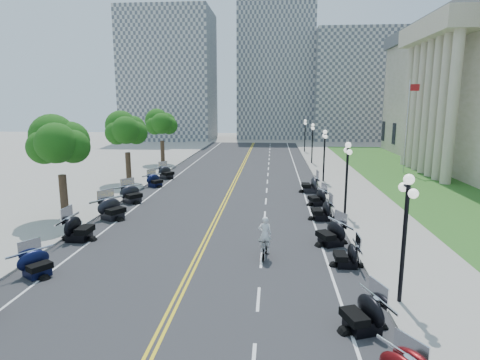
{
  "coord_description": "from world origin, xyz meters",
  "views": [
    {
      "loc": [
        3.67,
        -22.65,
        7.62
      ],
      "look_at": [
        1.29,
        6.35,
        2.0
      ],
      "focal_mm": 30.0,
      "sensor_mm": 36.0,
      "label": 1
    }
  ],
  "objects": [
    {
      "name": "sidewalk_north",
      "position": [
        10.5,
        10.0,
        0.07
      ],
      "size": [
        5.0,
        90.0,
        0.15
      ],
      "primitive_type": "cube",
      "color": "#9E9991",
      "rests_on": "ground"
    },
    {
      "name": "distant_block_b",
      "position": [
        4.0,
        68.0,
        15.0
      ],
      "size": [
        16.0,
        12.0,
        30.0
      ],
      "primitive_type": "cube",
      "color": "gray",
      "rests_on": "ground"
    },
    {
      "name": "motorcycle_s_4",
      "position": [
        -6.74,
        -6.65,
        0.64
      ],
      "size": [
        2.53,
        2.53,
        1.28
      ],
      "primitive_type": null,
      "rotation": [
        0.0,
        0.0,
        0.99
      ],
      "color": "black",
      "rests_on": "road"
    },
    {
      "name": "lane_dash_9",
      "position": [
        3.2,
        12.0,
        0.01
      ],
      "size": [
        0.12,
        2.0,
        0.0
      ],
      "primitive_type": "cube",
      "color": "white",
      "rests_on": "road"
    },
    {
      "name": "ground",
      "position": [
        0.0,
        0.0,
        0.0
      ],
      "size": [
        160.0,
        160.0,
        0.0
      ],
      "primitive_type": "plane",
      "color": "gray"
    },
    {
      "name": "lane_dash_4",
      "position": [
        3.2,
        -8.0,
        0.01
      ],
      "size": [
        0.12,
        2.0,
        0.0
      ],
      "primitive_type": "cube",
      "color": "white",
      "rests_on": "road"
    },
    {
      "name": "road",
      "position": [
        0.0,
        10.0,
        0.0
      ],
      "size": [
        16.0,
        90.0,
        0.01
      ],
      "primitive_type": "cube",
      "color": "#333335",
      "rests_on": "ground"
    },
    {
      "name": "motorcycle_s_9",
      "position": [
        -7.1,
        16.85,
        0.7
      ],
      "size": [
        2.79,
        2.79,
        1.4
      ],
      "primitive_type": null,
      "rotation": [
        0.0,
        0.0,
        0.94
      ],
      "color": "black",
      "rests_on": "road"
    },
    {
      "name": "lane_dash_19",
      "position": [
        3.2,
        52.0,
        0.01
      ],
      "size": [
        0.12,
        2.0,
        0.0
      ],
      "primitive_type": "cube",
      "color": "white",
      "rests_on": "road"
    },
    {
      "name": "centerline_yellow_b",
      "position": [
        0.12,
        10.0,
        0.01
      ],
      "size": [
        0.12,
        90.0,
        0.0
      ],
      "primitive_type": "cube",
      "color": "yellow",
      "rests_on": "road"
    },
    {
      "name": "lane_dash_17",
      "position": [
        3.2,
        44.0,
        0.01
      ],
      "size": [
        0.12,
        2.0,
        0.0
      ],
      "primitive_type": "cube",
      "color": "white",
      "rests_on": "road"
    },
    {
      "name": "motorcycle_s_7",
      "position": [
        -7.15,
        6.77,
        0.74
      ],
      "size": [
        3.0,
        3.0,
        1.49
      ],
      "primitive_type": null,
      "rotation": [
        0.0,
        0.0,
        0.86
      ],
      "color": "black",
      "rests_on": "road"
    },
    {
      "name": "tree_3",
      "position": [
        -10.0,
        14.0,
        4.75
      ],
      "size": [
        4.8,
        4.8,
        9.2
      ],
      "primitive_type": null,
      "color": "#235619",
      "rests_on": "sidewalk_south"
    },
    {
      "name": "lane_dash_16",
      "position": [
        3.2,
        40.0,
        0.01
      ],
      "size": [
        0.12,
        2.0,
        0.0
      ],
      "primitive_type": "cube",
      "color": "white",
      "rests_on": "road"
    },
    {
      "name": "lane_dash_6",
      "position": [
        3.2,
        0.0,
        0.01
      ],
      "size": [
        0.12,
        2.0,
        0.0
      ],
      "primitive_type": "cube",
      "color": "white",
      "rests_on": "road"
    },
    {
      "name": "lane_dash_5",
      "position": [
        3.2,
        -4.0,
        0.01
      ],
      "size": [
        0.12,
        2.0,
        0.0
      ],
      "primitive_type": "cube",
      "color": "white",
      "rests_on": "road"
    },
    {
      "name": "bicycle",
      "position": [
        3.35,
        -3.73,
        0.53
      ],
      "size": [
        0.68,
        1.81,
        1.06
      ],
      "primitive_type": "imported",
      "rotation": [
        0.0,
        0.0,
        -0.1
      ],
      "color": "#A51414",
      "rests_on": "road"
    },
    {
      "name": "distant_block_c",
      "position": [
        22.0,
        65.0,
        11.0
      ],
      "size": [
        20.0,
        14.0,
        22.0
      ],
      "primitive_type": "cube",
      "color": "gray",
      "rests_on": "ground"
    },
    {
      "name": "lane_dash_10",
      "position": [
        3.2,
        16.0,
        0.01
      ],
      "size": [
        0.12,
        2.0,
        0.0
      ],
      "primitive_type": "cube",
      "color": "white",
      "rests_on": "road"
    },
    {
      "name": "lane_dash_12",
      "position": [
        3.2,
        24.0,
        0.01
      ],
      "size": [
        0.12,
        2.0,
        0.0
      ],
      "primitive_type": "cube",
      "color": "white",
      "rests_on": "road"
    },
    {
      "name": "motorcycle_s_8",
      "position": [
        -7.09,
        12.79,
        0.64
      ],
      "size": [
        2.57,
        2.57,
        1.29
      ],
      "primitive_type": null,
      "rotation": [
        0.0,
        0.0,
        0.95
      ],
      "color": "black",
      "rests_on": "road"
    },
    {
      "name": "lane_dash_8",
      "position": [
        3.2,
        8.0,
        0.01
      ],
      "size": [
        0.12,
        2.0,
        0.0
      ],
      "primitive_type": "cube",
      "color": "white",
      "rests_on": "road"
    },
    {
      "name": "motorcycle_n_7",
      "position": [
        7.1,
        7.15,
        0.66
      ],
      "size": [
        2.39,
        2.39,
        1.33
      ],
      "primitive_type": null,
      "rotation": [
        0.0,
        0.0,
        -1.26
      ],
      "color": "black",
      "rests_on": "road"
    },
    {
      "name": "sidewalk_south",
      "position": [
        -10.5,
        10.0,
        0.07
      ],
      "size": [
        5.0,
        90.0,
        0.15
      ],
      "primitive_type": "cube",
      "color": "#9E9991",
      "rests_on": "ground"
    },
    {
      "name": "street_lamp_5",
      "position": [
        8.6,
        40.0,
        2.6
      ],
      "size": [
        0.5,
        1.2,
        4.9
      ],
      "primitive_type": null,
      "color": "black",
      "rests_on": "sidewalk_north"
    },
    {
      "name": "flagpole",
      "position": [
        18.0,
        22.0,
        5.0
      ],
      "size": [
        1.1,
        0.2,
        10.0
      ],
      "primitive_type": null,
      "color": "silver",
      "rests_on": "ground"
    },
    {
      "name": "lawn",
      "position": [
        17.5,
        18.0,
        0.05
      ],
      "size": [
        9.0,
        60.0,
        0.1
      ],
      "primitive_type": "cube",
      "color": "#356023",
      "rests_on": "ground"
    },
    {
      "name": "lane_dash_7",
      "position": [
        3.2,
        4.0,
        0.01
      ],
      "size": [
        0.12,
        2.0,
        0.0
      ],
      "primitive_type": "cube",
      "color": "white",
      "rests_on": "road"
    },
    {
      "name": "lane_dash_15",
      "position": [
        3.2,
        36.0,
        0.01
      ],
      "size": [
        0.12,
        2.0,
        0.0
      ],
      "primitive_type": "cube",
      "color": "white",
      "rests_on": "road"
    },
    {
      "name": "motorcycle_s_5",
      "position": [
        -7.13,
        -1.91,
        0.77
      ],
      "size": [
        2.24,
        2.24,
        1.55
      ],
      "primitive_type": null,
      "rotation": [
        0.0,
        0.0,
        1.56
      ],
      "color": "black",
      "rests_on": "road"
    },
    {
      "name": "street_lamp_4",
      "position": [
        8.6,
        28.0,
        2.6
      ],
      "size": [
        0.5,
        1.2,
        4.9
      ],
      "primitive_type": null,
      "color": "black",
      "rests_on": "sidewalk_north"
    },
    {
      "name": "motorcycle_s_6",
      "position": [
        -6.89,
        2.3,
        0.78
      ],
      "size": [
        3.09,
        3.09,
        1.57
      ],
      "primitive_type": null,
      "rotation": [
        0.0,
        0.0,
        1.01
      ],
      "color": "black",
      "rests_on": "road"
    },
    {
      "name": "lane_dash_13",
      "position": [
        3.2,
        28.0,
        0.01
      ],
      "size": [
        0.12,
        2.0,
        0.0
      ],
      "primitive_type": "cube",
      "color": "white",
      "rests_on": "road"
    },
    {
      "name": "motorcycle_n_5",
      "position": [
        6.9,
        -1.53,
        0.73
      ],
      "size": [
        2.76,
        2.76,
        1.46
      ],
      "primitive_type": null,
      "rotation": [
        0.0,
        0.0,
        -1.14
      ],
      "color": "black",
      "rests_on": "road"
    },
    {
      "name": "lane_dash_11",
      "position": [
        3.2,
        20.0,
        0.01
      ],
      "size": [
        0.12,
        2.0,
        0.0
      ],
      "primitive_type": "cube",
      "color": "white",
      "rests_on": "road"
    },
    {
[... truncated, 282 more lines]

